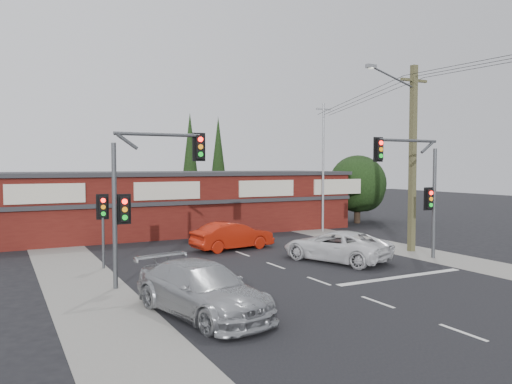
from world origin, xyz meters
name	(u,v)px	position (x,y,z in m)	size (l,w,h in m)	color
ground	(311,279)	(0.00, 0.00, 0.00)	(120.00, 120.00, 0.00)	black
road_strip	(255,259)	(0.00, 5.00, 0.01)	(14.00, 70.00, 0.01)	black
verge_left	(77,276)	(-8.50, 5.00, 0.01)	(3.00, 70.00, 0.02)	gray
verge_right	(386,246)	(8.50, 5.00, 0.01)	(3.00, 70.00, 0.02)	gray
stop_line	(402,277)	(3.50, -1.50, 0.01)	(6.50, 0.35, 0.01)	silver
white_suv	(336,246)	(3.19, 2.64, 0.74)	(2.47, 5.36, 1.49)	silver
silver_suv	(202,289)	(-5.80, -2.59, 0.81)	(2.26, 5.57, 1.62)	#A2A4A7
red_sedan	(233,236)	(0.15, 8.04, 0.76)	(1.61, 4.63, 1.53)	#A81B0A
lane_dashes	(319,281)	(0.00, -0.53, 0.01)	(0.12, 36.55, 0.01)	silver
shop_building	(164,202)	(-0.99, 16.99, 2.13)	(27.30, 8.40, 4.22)	#4A130E
tree_cluster	(356,187)	(14.69, 15.44, 2.90)	(5.90, 5.10, 5.50)	#2D2116
conifer_near	(190,156)	(3.50, 24.00, 5.48)	(1.80, 1.80, 9.25)	#2D2116
conifer_far	(218,157)	(7.00, 26.00, 5.48)	(1.80, 1.80, 9.25)	#2D2116
traffic_mast_left	(143,184)	(-6.43, 2.00, 3.93)	(3.77, 0.27, 5.97)	#47494C
traffic_mast_right	(418,180)	(6.86, 1.00, 3.95)	(3.96, 0.27, 5.97)	#47494C
pedestal_signal	(103,216)	(-7.20, 6.01, 2.41)	(0.55, 0.27, 3.38)	#47494C
utility_pole	(411,152)	(8.36, 2.99, 5.40)	(4.38, 0.59, 10.00)	brown
steel_pole	(323,165)	(9.00, 12.00, 4.70)	(1.20, 0.16, 9.00)	gray
power_lines	(506,65)	(8.47, -2.47, 9.04)	(2.01, 29.00, 1.22)	black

